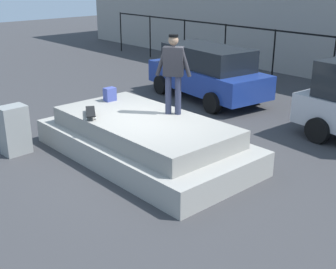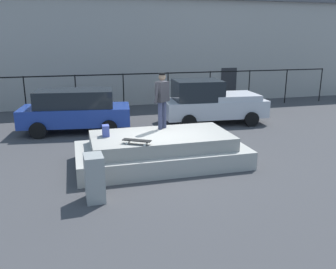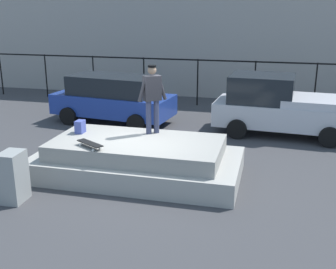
{
  "view_description": "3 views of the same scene",
  "coord_description": "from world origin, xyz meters",
  "px_view_note": "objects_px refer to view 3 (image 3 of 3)",
  "views": [
    {
      "loc": [
        7.27,
        -5.86,
        3.99
      ],
      "look_at": [
        0.04,
        0.66,
        0.4
      ],
      "focal_mm": 47.46,
      "sensor_mm": 36.0,
      "label": 1
    },
    {
      "loc": [
        -2.56,
        -10.06,
        3.8
      ],
      "look_at": [
        0.4,
        0.83,
        0.68
      ],
      "focal_mm": 37.73,
      "sensor_mm": 36.0,
      "label": 2
    },
    {
      "loc": [
        3.17,
        -9.51,
        4.15
      ],
      "look_at": [
        0.49,
        1.07,
        0.81
      ],
      "focal_mm": 45.1,
      "sensor_mm": 36.0,
      "label": 3
    }
  ],
  "objects_px": {
    "utility_box": "(13,177)",
    "skateboarder": "(152,94)",
    "car_blue_hatchback_near": "(113,98)",
    "skateboard": "(90,143)",
    "backpack": "(80,127)",
    "car_silver_pickup_mid": "(280,106)"
  },
  "relations": [
    {
      "from": "skateboarder",
      "to": "car_blue_hatchback_near",
      "type": "relative_size",
      "value": 0.39
    },
    {
      "from": "backpack",
      "to": "car_silver_pickup_mid",
      "type": "distance_m",
      "value": 6.73
    },
    {
      "from": "skateboarder",
      "to": "skateboard",
      "type": "height_order",
      "value": "skateboarder"
    },
    {
      "from": "utility_box",
      "to": "car_blue_hatchback_near",
      "type": "bearing_deg",
      "value": 90.32
    },
    {
      "from": "car_blue_hatchback_near",
      "to": "car_silver_pickup_mid",
      "type": "xyz_separation_m",
      "value": [
        5.93,
        -0.05,
        0.05
      ]
    },
    {
      "from": "skateboard",
      "to": "car_silver_pickup_mid",
      "type": "xyz_separation_m",
      "value": [
        4.38,
        5.41,
        -0.07
      ]
    },
    {
      "from": "utility_box",
      "to": "skateboarder",
      "type": "bearing_deg",
      "value": 47.17
    },
    {
      "from": "skateboard",
      "to": "backpack",
      "type": "xyz_separation_m",
      "value": [
        -0.75,
        1.05,
        0.07
      ]
    },
    {
      "from": "skateboarder",
      "to": "utility_box",
      "type": "bearing_deg",
      "value": -130.64
    },
    {
      "from": "car_blue_hatchback_near",
      "to": "car_silver_pickup_mid",
      "type": "height_order",
      "value": "car_silver_pickup_mid"
    },
    {
      "from": "skateboarder",
      "to": "backpack",
      "type": "height_order",
      "value": "skateboarder"
    },
    {
      "from": "skateboard",
      "to": "backpack",
      "type": "bearing_deg",
      "value": 125.39
    },
    {
      "from": "skateboard",
      "to": "car_blue_hatchback_near",
      "type": "height_order",
      "value": "car_blue_hatchback_near"
    },
    {
      "from": "car_blue_hatchback_near",
      "to": "skateboarder",
      "type": "bearing_deg",
      "value": -56.09
    },
    {
      "from": "skateboard",
      "to": "car_silver_pickup_mid",
      "type": "height_order",
      "value": "car_silver_pickup_mid"
    },
    {
      "from": "skateboarder",
      "to": "car_blue_hatchback_near",
      "type": "bearing_deg",
      "value": 123.91
    },
    {
      "from": "utility_box",
      "to": "skateboard",
      "type": "bearing_deg",
      "value": 42.98
    },
    {
      "from": "skateboard",
      "to": "car_silver_pickup_mid",
      "type": "relative_size",
      "value": 0.17
    },
    {
      "from": "skateboarder",
      "to": "car_silver_pickup_mid",
      "type": "relative_size",
      "value": 0.38
    },
    {
      "from": "skateboarder",
      "to": "skateboard",
      "type": "bearing_deg",
      "value": -126.61
    },
    {
      "from": "car_blue_hatchback_near",
      "to": "skateboard",
      "type": "bearing_deg",
      "value": -74.08
    },
    {
      "from": "skateboarder",
      "to": "car_blue_hatchback_near",
      "type": "xyz_separation_m",
      "value": [
        -2.67,
        3.97,
        -1.05
      ]
    }
  ]
}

